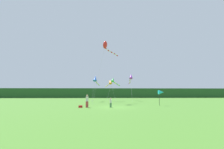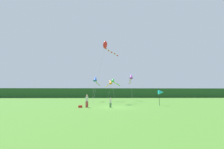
{
  "view_description": "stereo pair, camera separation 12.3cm",
  "coord_description": "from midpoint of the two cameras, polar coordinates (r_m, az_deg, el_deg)",
  "views": [
    {
      "loc": [
        -1.48,
        -22.98,
        2.03
      ],
      "look_at": [
        0.0,
        6.0,
        5.4
      ],
      "focal_mm": 25.49,
      "sensor_mm": 36.0,
      "label": 1
    },
    {
      "loc": [
        -1.36,
        -22.98,
        2.03
      ],
      "look_at": [
        0.0,
        6.0,
        5.4
      ],
      "focal_mm": 25.49,
      "sensor_mm": 36.0,
      "label": 2
    }
  ],
  "objects": [
    {
      "name": "person_child",
      "position": [
        22.84,
        -0.63,
        -9.87
      ],
      "size": [
        0.29,
        0.29,
        1.33
      ],
      "color": "#3F724C",
      "rests_on": "ground"
    },
    {
      "name": "cooler_box",
      "position": [
        23.0,
        -11.38,
        -11.19
      ],
      "size": [
        0.51,
        0.41,
        0.3
      ],
      "primitive_type": "cube",
      "color": "red",
      "rests_on": "ground"
    },
    {
      "name": "kite_green",
      "position": [
        39.12,
        0.57,
        -2.21
      ],
      "size": [
        3.79,
        6.67,
        5.92
      ],
      "color": "#B2B2B2",
      "rests_on": "ground"
    },
    {
      "name": "kite_red",
      "position": [
        33.6,
        -2.31,
        10.23
      ],
      "size": [
        5.26,
        5.74,
        12.83
      ],
      "color": "#B2B2B2",
      "rests_on": "ground"
    },
    {
      "name": "distant_treeline",
      "position": [
        67.99,
        -1.74,
        -6.67
      ],
      "size": [
        108.0,
        3.76,
        3.95
      ],
      "primitive_type": "cube",
      "color": "#234C23",
      "rests_on": "ground"
    },
    {
      "name": "kite_blue",
      "position": [
        38.46,
        -6.04,
        -1.6
      ],
      "size": [
        1.54,
        6.89,
        6.35
      ],
      "color": "#B2B2B2",
      "rests_on": "ground"
    },
    {
      "name": "kite_purple",
      "position": [
        41.14,
        6.63,
        -0.95
      ],
      "size": [
        1.02,
        9.63,
        7.1
      ],
      "color": "#B2B2B2",
      "rests_on": "ground"
    },
    {
      "name": "ground_plane",
      "position": [
        23.11,
        0.62,
        -11.67
      ],
      "size": [
        120.0,
        120.0,
        0.0
      ],
      "primitive_type": "plane",
      "color": "#4C842D"
    },
    {
      "name": "banner_flag_pole",
      "position": [
        27.26,
        17.07,
        -6.15
      ],
      "size": [
        0.9,
        0.7,
        2.61
      ],
      "color": "black",
      "rests_on": "ground"
    },
    {
      "name": "person_adult",
      "position": [
        23.02,
        -9.07,
        -9.13
      ],
      "size": [
        0.39,
        0.39,
        1.78
      ],
      "color": "#B23338",
      "rests_on": "ground"
    },
    {
      "name": "kite_orange",
      "position": [
        39.43,
        -0.93,
        -2.79
      ],
      "size": [
        2.53,
        6.76,
        5.52
      ],
      "color": "#B2B2B2",
      "rests_on": "ground"
    }
  ]
}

